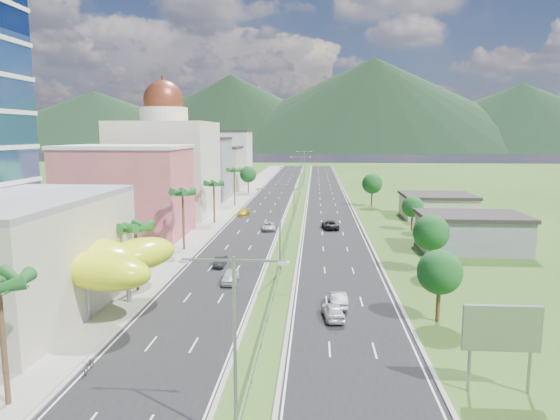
# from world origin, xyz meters

# --- Properties ---
(ground) EXTENTS (500.00, 500.00, 0.00)m
(ground) POSITION_xyz_m (0.00, 0.00, 0.00)
(ground) COLOR #2D5119
(ground) RESTS_ON ground
(road_left) EXTENTS (11.00, 260.00, 0.04)m
(road_left) POSITION_xyz_m (-7.50, 90.00, 0.02)
(road_left) COLOR black
(road_left) RESTS_ON ground
(road_right) EXTENTS (11.00, 260.00, 0.04)m
(road_right) POSITION_xyz_m (7.50, 90.00, 0.02)
(road_right) COLOR black
(road_right) RESTS_ON ground
(sidewalk_left) EXTENTS (7.00, 260.00, 0.12)m
(sidewalk_left) POSITION_xyz_m (-17.00, 90.00, 0.06)
(sidewalk_left) COLOR gray
(sidewalk_left) RESTS_ON ground
(median_guardrail) EXTENTS (0.10, 216.06, 0.76)m
(median_guardrail) POSITION_xyz_m (0.00, 71.99, 0.62)
(median_guardrail) COLOR gray
(median_guardrail) RESTS_ON ground
(streetlight_median_a) EXTENTS (6.04, 0.25, 11.00)m
(streetlight_median_a) POSITION_xyz_m (0.00, -25.00, 6.75)
(streetlight_median_a) COLOR gray
(streetlight_median_a) RESTS_ON ground
(streetlight_median_b) EXTENTS (6.04, 0.25, 11.00)m
(streetlight_median_b) POSITION_xyz_m (0.00, 10.00, 6.75)
(streetlight_median_b) COLOR gray
(streetlight_median_b) RESTS_ON ground
(streetlight_median_c) EXTENTS (6.04, 0.25, 11.00)m
(streetlight_median_c) POSITION_xyz_m (0.00, 50.00, 6.75)
(streetlight_median_c) COLOR gray
(streetlight_median_c) RESTS_ON ground
(streetlight_median_d) EXTENTS (6.04, 0.25, 11.00)m
(streetlight_median_d) POSITION_xyz_m (0.00, 95.00, 6.75)
(streetlight_median_d) COLOR gray
(streetlight_median_d) RESTS_ON ground
(streetlight_median_e) EXTENTS (6.04, 0.25, 11.00)m
(streetlight_median_e) POSITION_xyz_m (0.00, 140.00, 6.75)
(streetlight_median_e) COLOR gray
(streetlight_median_e) RESTS_ON ground
(lime_canopy) EXTENTS (18.00, 15.00, 7.40)m
(lime_canopy) POSITION_xyz_m (-20.00, -4.00, 4.99)
(lime_canopy) COLOR #D3E716
(lime_canopy) RESTS_ON ground
(pink_shophouse) EXTENTS (20.00, 15.00, 15.00)m
(pink_shophouse) POSITION_xyz_m (-28.00, 32.00, 7.50)
(pink_shophouse) COLOR #BD4D58
(pink_shophouse) RESTS_ON ground
(domed_building) EXTENTS (20.00, 20.00, 28.70)m
(domed_building) POSITION_xyz_m (-28.00, 55.00, 11.35)
(domed_building) COLOR beige
(domed_building) RESTS_ON ground
(midrise_grey) EXTENTS (16.00, 15.00, 16.00)m
(midrise_grey) POSITION_xyz_m (-27.00, 80.00, 8.00)
(midrise_grey) COLOR slate
(midrise_grey) RESTS_ON ground
(midrise_beige) EXTENTS (16.00, 15.00, 13.00)m
(midrise_beige) POSITION_xyz_m (-27.00, 102.00, 6.50)
(midrise_beige) COLOR #BDB39B
(midrise_beige) RESTS_ON ground
(midrise_white) EXTENTS (16.00, 15.00, 18.00)m
(midrise_white) POSITION_xyz_m (-27.00, 125.00, 9.00)
(midrise_white) COLOR silver
(midrise_white) RESTS_ON ground
(billboard) EXTENTS (5.20, 0.35, 6.20)m
(billboard) POSITION_xyz_m (17.00, -18.00, 4.42)
(billboard) COLOR gray
(billboard) RESTS_ON ground
(shed_near) EXTENTS (15.00, 10.00, 5.00)m
(shed_near) POSITION_xyz_m (28.00, 25.00, 2.50)
(shed_near) COLOR slate
(shed_near) RESTS_ON ground
(shed_far) EXTENTS (14.00, 12.00, 4.40)m
(shed_far) POSITION_xyz_m (30.00, 55.00, 2.20)
(shed_far) COLOR #BDB39B
(shed_far) RESTS_ON ground
(palm_tree_b) EXTENTS (3.60, 3.60, 8.10)m
(palm_tree_b) POSITION_xyz_m (-15.50, 2.00, 7.06)
(palm_tree_b) COLOR #47301C
(palm_tree_b) RESTS_ON ground
(palm_tree_c) EXTENTS (3.60, 3.60, 9.60)m
(palm_tree_c) POSITION_xyz_m (-15.50, 22.00, 8.50)
(palm_tree_c) COLOR #47301C
(palm_tree_c) RESTS_ON ground
(palm_tree_d) EXTENTS (3.60, 3.60, 8.60)m
(palm_tree_d) POSITION_xyz_m (-15.50, 45.00, 7.54)
(palm_tree_d) COLOR #47301C
(palm_tree_d) RESTS_ON ground
(palm_tree_e) EXTENTS (3.60, 3.60, 9.40)m
(palm_tree_e) POSITION_xyz_m (-15.50, 70.00, 8.31)
(palm_tree_e) COLOR #47301C
(palm_tree_e) RESTS_ON ground
(leafy_tree_lfar) EXTENTS (4.90, 4.90, 8.05)m
(leafy_tree_lfar) POSITION_xyz_m (-15.50, 95.00, 5.58)
(leafy_tree_lfar) COLOR #47301C
(leafy_tree_lfar) RESTS_ON ground
(leafy_tree_ra) EXTENTS (4.20, 4.20, 6.90)m
(leafy_tree_ra) POSITION_xyz_m (16.00, -5.00, 4.78)
(leafy_tree_ra) COLOR #47301C
(leafy_tree_ra) RESTS_ON ground
(leafy_tree_rb) EXTENTS (4.55, 4.55, 7.47)m
(leafy_tree_rb) POSITION_xyz_m (19.00, 12.00, 5.18)
(leafy_tree_rb) COLOR #47301C
(leafy_tree_rb) RESTS_ON ground
(leafy_tree_rc) EXTENTS (3.85, 3.85, 6.33)m
(leafy_tree_rc) POSITION_xyz_m (22.00, 40.00, 4.37)
(leafy_tree_rc) COLOR #47301C
(leafy_tree_rc) RESTS_ON ground
(leafy_tree_rd) EXTENTS (4.90, 4.90, 8.05)m
(leafy_tree_rd) POSITION_xyz_m (18.00, 70.00, 5.58)
(leafy_tree_rd) COLOR #47301C
(leafy_tree_rd) RESTS_ON ground
(mountain_ridge) EXTENTS (860.00, 140.00, 90.00)m
(mountain_ridge) POSITION_xyz_m (60.00, 450.00, 0.00)
(mountain_ridge) COLOR black
(mountain_ridge) RESTS_ON ground
(car_white_near_left) EXTENTS (2.07, 4.60, 1.54)m
(car_white_near_left) POSITION_xyz_m (-5.57, 5.67, 0.81)
(car_white_near_left) COLOR silver
(car_white_near_left) RESTS_ON road_left
(car_dark_left) EXTENTS (1.38, 3.91, 1.29)m
(car_dark_left) POSITION_xyz_m (-8.21, 12.96, 0.68)
(car_dark_left) COLOR black
(car_dark_left) RESTS_ON road_left
(car_silver_mid_left) EXTENTS (2.87, 5.32, 1.42)m
(car_silver_mid_left) POSITION_xyz_m (-4.12, 38.46, 0.75)
(car_silver_mid_left) COLOR #A6A9AE
(car_silver_mid_left) RESTS_ON road_left
(car_yellow_far_left) EXTENTS (2.51, 4.77, 1.32)m
(car_yellow_far_left) POSITION_xyz_m (-11.05, 54.29, 0.70)
(car_yellow_far_left) COLOR gold
(car_yellow_far_left) RESTS_ON road_left
(car_white_near_right) EXTENTS (2.40, 4.69, 1.53)m
(car_white_near_right) POSITION_xyz_m (6.19, -5.08, 0.80)
(car_white_near_right) COLOR silver
(car_white_near_right) RESTS_ON road_right
(car_silver_right) EXTENTS (1.75, 4.65, 1.52)m
(car_silver_right) POSITION_xyz_m (6.84, -1.61, 0.80)
(car_silver_right) COLOR #A4A5AB
(car_silver_right) RESTS_ON road_right
(car_dark_far_right) EXTENTS (3.49, 6.01, 1.57)m
(car_dark_far_right) POSITION_xyz_m (7.15, 40.51, 0.83)
(car_dark_far_right) COLOR black
(car_dark_far_right) RESTS_ON road_right
(motorcycle) EXTENTS (0.82, 2.03, 1.26)m
(motorcycle) POSITION_xyz_m (-12.30, -17.16, 0.67)
(motorcycle) COLOR black
(motorcycle) RESTS_ON road_left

